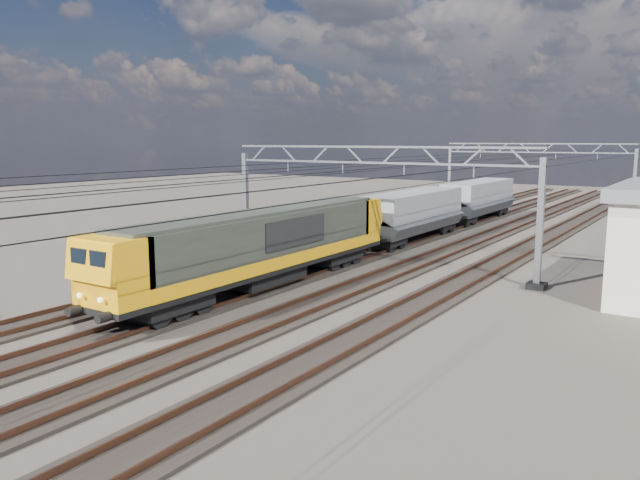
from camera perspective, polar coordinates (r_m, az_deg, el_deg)
The scene contains 11 objects.
ground at distance 33.45m, azimuth 1.42°, elevation -3.72°, with size 160.00×160.00×0.00m, color #2A2520.
track_outer_west at distance 36.88m, azimuth -6.53°, elevation -2.45°, with size 2.60×140.00×0.30m.
track_loco at distance 34.50m, azimuth -1.40°, elevation -3.19°, with size 2.60×140.00×0.30m.
track_inner_east at distance 32.45m, azimuth 4.43°, elevation -4.01°, with size 2.60×140.00×0.30m.
track_outer_east at distance 30.79m, azimuth 10.99°, elevation -4.88°, with size 2.60×140.00×0.30m.
catenary_gantry_mid at distance 36.25m, azimuth 4.79°, elevation 3.51°, with size 19.90×0.90×7.11m.
catenary_gantry_far at distance 69.96m, azimuth 19.07°, elevation 5.75°, with size 19.90×0.90×7.11m.
overhead_wires at distance 39.68m, azimuth 7.60°, elevation 6.62°, with size 12.03×140.00×0.53m.
locomotive at distance 31.20m, azimuth -5.22°, elevation -0.33°, with size 2.76×21.10×3.62m.
hopper_wagon_lead at distance 46.26m, azimuth 8.53°, elevation 2.57°, with size 3.38×13.00×3.25m.
hopper_wagon_mid at distance 59.40m, azimuth 14.29°, elevation 3.83°, with size 3.38×13.00×3.25m.
Camera 1 is at (17.16, -27.73, 7.44)m, focal length 35.00 mm.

